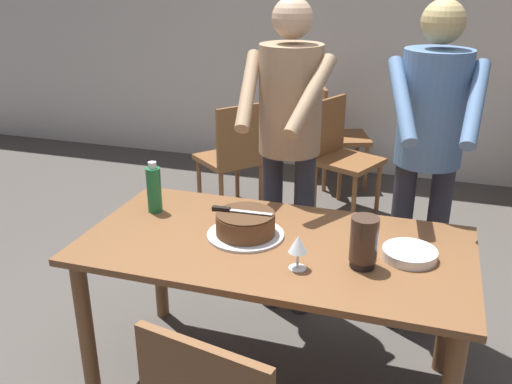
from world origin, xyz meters
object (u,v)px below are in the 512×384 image
(main_dining_table, at_px, (275,265))
(cake_knife, at_px, (230,210))
(wine_glass_near, at_px, (298,245))
(background_chair_1, at_px, (334,131))
(background_chair_0, at_px, (340,152))
(hurricane_lamp, at_px, (364,242))
(background_chair_2, at_px, (234,154))
(person_standing_beside, at_px, (429,139))
(water_bottle, at_px, (154,189))
(person_cutting_cake, at_px, (289,129))
(plate_stack, at_px, (410,254))
(cake_on_platter, at_px, (246,225))

(main_dining_table, distance_m, cake_knife, 0.31)
(wine_glass_near, bearing_deg, cake_knife, 150.00)
(main_dining_table, distance_m, background_chair_1, 2.73)
(background_chair_0, xyz_separation_m, background_chair_1, (-0.15, 0.58, 0.00))
(hurricane_lamp, bearing_deg, background_chair_2, 122.68)
(main_dining_table, xyz_separation_m, person_standing_beside, (0.58, 0.67, 0.43))
(background_chair_0, bearing_deg, cake_knife, -93.74)
(wine_glass_near, bearing_deg, water_bottle, 157.15)
(person_standing_beside, relative_size, background_chair_0, 1.91)
(main_dining_table, xyz_separation_m, person_cutting_cake, (-0.11, 0.64, 0.43))
(hurricane_lamp, xyz_separation_m, background_chair_2, (-1.24, 1.93, -0.37))
(person_cutting_cake, xyz_separation_m, background_chair_1, (-0.12, 2.08, -0.58))
(background_chair_0, height_order, background_chair_1, same)
(background_chair_1, bearing_deg, plate_stack, -73.73)
(water_bottle, bearing_deg, wine_glass_near, -22.85)
(main_dining_table, relative_size, background_chair_1, 1.85)
(cake_knife, bearing_deg, main_dining_table, -5.09)
(main_dining_table, distance_m, background_chair_2, 2.03)
(plate_stack, distance_m, person_cutting_cake, 0.95)
(person_standing_beside, bearing_deg, water_bottle, -156.93)
(cake_on_platter, xyz_separation_m, background_chair_2, (-0.71, 1.81, -0.31))
(water_bottle, distance_m, background_chair_1, 2.63)
(cake_knife, xyz_separation_m, background_chair_1, (-0.01, 2.70, -0.37))
(wine_glass_near, relative_size, person_cutting_cake, 0.08)
(cake_on_platter, relative_size, background_chair_0, 0.38)
(cake_on_platter, bearing_deg, wine_glass_near, -36.31)
(main_dining_table, bearing_deg, hurricane_lamp, -13.47)
(cake_on_platter, relative_size, plate_stack, 1.55)
(plate_stack, relative_size, person_cutting_cake, 0.13)
(cake_knife, bearing_deg, background_chair_0, 86.26)
(main_dining_table, bearing_deg, wine_glass_near, -52.26)
(main_dining_table, height_order, background_chair_1, background_chair_1)
(main_dining_table, height_order, plate_stack, plate_stack)
(plate_stack, distance_m, background_chair_2, 2.31)
(wine_glass_near, relative_size, background_chair_0, 0.16)
(main_dining_table, height_order, background_chair_2, background_chair_2)
(wine_glass_near, bearing_deg, person_standing_beside, 62.93)
(main_dining_table, relative_size, person_standing_beside, 0.97)
(cake_on_platter, xyz_separation_m, water_bottle, (-0.50, 0.12, 0.06))
(hurricane_lamp, xyz_separation_m, person_cutting_cake, (-0.49, 0.73, 0.22))
(cake_on_platter, distance_m, background_chair_2, 1.97)
(wine_glass_near, xyz_separation_m, person_cutting_cake, (-0.26, 0.82, 0.22))
(plate_stack, distance_m, hurricane_lamp, 0.23)
(person_cutting_cake, height_order, person_standing_beside, same)
(person_cutting_cake, bearing_deg, plate_stack, -42.16)
(plate_stack, relative_size, water_bottle, 0.88)
(plate_stack, height_order, background_chair_0, background_chair_0)
(cake_knife, relative_size, wine_glass_near, 1.88)
(background_chair_0, bearing_deg, wine_glass_near, -84.62)
(cake_on_platter, height_order, hurricane_lamp, hurricane_lamp)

